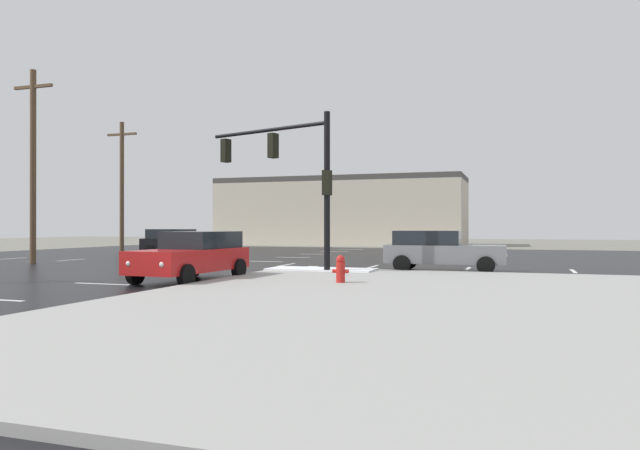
% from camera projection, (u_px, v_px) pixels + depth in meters
% --- Properties ---
extents(ground_plane, '(120.00, 120.00, 0.00)m').
position_uv_depth(ground_plane, '(246.00, 264.00, 27.30)').
color(ground_plane, slate).
extents(road_asphalt, '(44.00, 44.00, 0.02)m').
position_uv_depth(road_asphalt, '(246.00, 264.00, 27.30)').
color(road_asphalt, black).
rests_on(road_asphalt, ground_plane).
extents(sidewalk_corner, '(18.00, 18.00, 0.14)m').
position_uv_depth(sidewalk_corner, '(522.00, 309.00, 12.11)').
color(sidewalk_corner, '#9E9E99').
rests_on(sidewalk_corner, ground_plane).
extents(snow_strip_curbside, '(4.00, 1.60, 0.06)m').
position_uv_depth(snow_strip_curbside, '(321.00, 269.00, 21.92)').
color(snow_strip_curbside, white).
rests_on(snow_strip_curbside, sidewalk_corner).
extents(lane_markings, '(36.15, 36.15, 0.01)m').
position_uv_depth(lane_markings, '(258.00, 266.00, 25.61)').
color(lane_markings, silver).
rests_on(lane_markings, road_asphalt).
extents(traffic_signal_mast, '(5.58, 1.98, 5.77)m').
position_uv_depth(traffic_signal_mast, '(292.00, 166.00, 22.16)').
color(traffic_signal_mast, black).
rests_on(traffic_signal_mast, sidewalk_corner).
extents(fire_hydrant, '(0.48, 0.26, 0.79)m').
position_uv_depth(fire_hydrant, '(341.00, 269.00, 17.05)').
color(fire_hydrant, red).
rests_on(fire_hydrant, sidewalk_corner).
extents(strip_building_background, '(23.41, 8.00, 6.40)m').
position_uv_depth(strip_building_background, '(341.00, 211.00, 56.79)').
color(strip_building_background, '#BCB29E').
rests_on(strip_building_background, ground_plane).
extents(sedan_grey, '(4.58, 2.13, 1.58)m').
position_uv_depth(sedan_grey, '(440.00, 250.00, 22.72)').
color(sedan_grey, slate).
rests_on(sedan_grey, road_asphalt).
extents(sedan_black, '(4.67, 2.39, 1.58)m').
position_uv_depth(sedan_black, '(179.00, 242.00, 34.78)').
color(sedan_black, black).
rests_on(sedan_black, road_asphalt).
extents(sedan_red, '(2.22, 4.61, 1.58)m').
position_uv_depth(sedan_red, '(193.00, 255.00, 18.88)').
color(sedan_red, '#B21919').
rests_on(sedan_red, road_asphalt).
extents(utility_pole_mid, '(2.20, 0.28, 9.17)m').
position_uv_depth(utility_pole_mid, '(33.00, 162.00, 27.80)').
color(utility_pole_mid, brown).
rests_on(utility_pole_mid, ground_plane).
extents(utility_pole_far, '(2.20, 0.28, 8.57)m').
position_uv_depth(utility_pole_far, '(122.00, 185.00, 38.38)').
color(utility_pole_far, brown).
rests_on(utility_pole_far, ground_plane).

